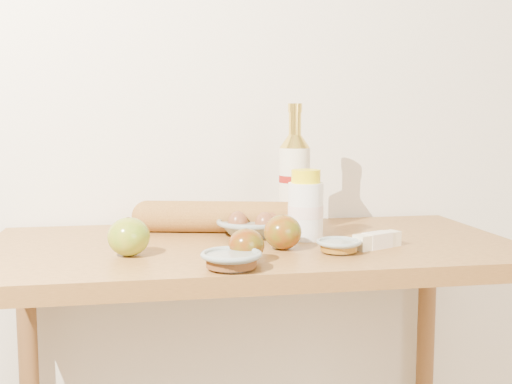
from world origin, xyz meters
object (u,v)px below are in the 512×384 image
(table, at_px, (254,295))
(egg_bowl, at_px, (253,225))
(cream_bottle, at_px, (306,207))
(bourbon_bottle, at_px, (295,180))
(baguette, at_px, (225,217))

(table, distance_m, egg_bowl, 0.17)
(table, distance_m, cream_bottle, 0.24)
(bourbon_bottle, relative_size, egg_bowl, 1.40)
(bourbon_bottle, distance_m, cream_bottle, 0.13)
(cream_bottle, height_order, baguette, cream_bottle)
(bourbon_bottle, relative_size, cream_bottle, 1.94)
(table, bearing_deg, baguette, 109.67)
(table, height_order, cream_bottle, cream_bottle)
(baguette, bearing_deg, egg_bowl, -28.20)
(egg_bowl, xyz_separation_m, baguette, (-0.06, 0.05, 0.01))
(bourbon_bottle, distance_m, egg_bowl, 0.16)
(baguette, bearing_deg, cream_bottle, -21.06)
(cream_bottle, xyz_separation_m, baguette, (-0.17, 0.12, -0.04))
(table, relative_size, bourbon_bottle, 3.76)
(cream_bottle, bearing_deg, egg_bowl, 143.40)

